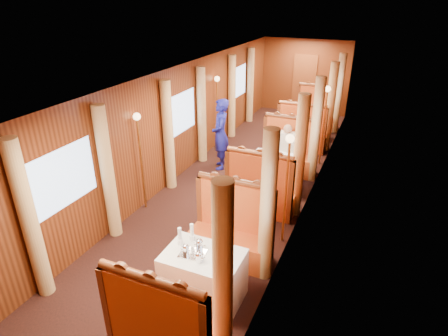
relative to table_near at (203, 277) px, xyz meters
The scene contains 48 objects.
floor 3.60m from the table_near, 102.09° to the left, with size 3.00×12.00×0.01m, color black, non-canonical shape.
ceiling 4.16m from the table_near, 102.09° to the left, with size 3.00×12.00×0.01m, color silver, non-canonical shape.
wall_far 9.57m from the table_near, 94.51° to the left, with size 3.00×2.50×0.01m, color brown, non-canonical shape.
wall_left 4.25m from the table_near, 122.74° to the left, with size 12.00×2.50×0.01m, color brown, non-canonical shape.
wall_right 3.68m from the table_near, 77.91° to the left, with size 12.00×2.50×0.01m, color brown, non-canonical shape.
doorway_far 9.52m from the table_near, 94.53° to the left, with size 0.80×0.04×2.00m, color brown.
table_near is the anchor object (origin of this frame).
banquette_near_fwd 1.02m from the table_near, 90.00° to the right, with size 1.30×0.55×1.34m.
banquette_near_aft 1.02m from the table_near, 90.00° to the left, with size 1.30×0.55×1.34m.
table_mid 3.50m from the table_near, 90.00° to the left, with size 1.05×0.72×0.75m, color white.
banquette_mid_fwd 2.49m from the table_near, 90.00° to the left, with size 1.30×0.55×1.34m.
banquette_mid_aft 4.51m from the table_near, 90.00° to the left, with size 1.30×0.55×1.34m.
table_far 7.00m from the table_near, 90.00° to the left, with size 1.05×0.72×0.75m, color white.
banquette_far_fwd 5.99m from the table_near, 90.00° to the left, with size 1.30×0.55×1.34m.
banquette_far_aft 8.01m from the table_near, 90.00° to the left, with size 1.30×0.55×1.34m.
tea_tray 0.41m from the table_near, 160.71° to the right, with size 0.34×0.26×0.01m, color silver.
teapot_left 0.49m from the table_near, 158.74° to the right, with size 0.15×0.11×0.12m, color silver, non-canonical shape.
teapot_right 0.46m from the table_near, 83.20° to the right, with size 0.15×0.11×0.12m, color silver, non-canonical shape.
teapot_back 0.46m from the table_near, 138.11° to the left, with size 0.16×0.12×0.13m, color silver, non-canonical shape.
fruit_plate 0.53m from the table_near, 19.58° to the right, with size 0.21×0.21×0.05m.
cup_inboard 0.62m from the table_near, 167.98° to the left, with size 0.08×0.08×0.26m.
cup_outboard 0.60m from the table_near, 140.27° to the left, with size 0.08×0.08×0.26m.
rose_vase_mid 3.54m from the table_near, 89.98° to the left, with size 0.06×0.06×0.36m.
rose_vase_far 7.05m from the table_near, 90.31° to the left, with size 0.06×0.06×0.36m.
window_left_near 2.48m from the table_near, behind, with size 1.20×0.90×0.01m, color #91ADD3, non-canonical shape.
curtain_left_near_a 2.41m from the table_near, 159.89° to the right, with size 0.22×0.22×2.35m, color #E3B574.
curtain_left_near_b 2.41m from the table_near, 159.89° to the left, with size 0.22×0.22×2.35m, color #E3B574.
window_right_near 1.30m from the table_near, ahead, with size 1.20×0.90×0.01m, color #91ADD3, non-canonical shape.
curtain_right_near_a 1.28m from the table_near, 51.07° to the right, with size 0.22×0.22×2.35m, color #E3B574.
curtain_right_near_b 1.28m from the table_near, 51.07° to the left, with size 0.22×0.22×2.35m, color #E3B574.
window_left_mid 4.29m from the table_near, 122.56° to the left, with size 1.20×0.90×0.01m, color #91ADD3, non-canonical shape.
curtain_left_mid_a 3.55m from the table_near, 128.06° to the left, with size 0.22×0.22×2.35m, color #E3B574.
curtain_left_mid_b 4.85m from the table_near, 116.46° to the left, with size 0.22×0.22×2.35m, color #E3B574.
window_right_mid 3.73m from the table_near, 78.14° to the left, with size 1.20×0.90×0.01m, color #91ADD3, non-canonical shape.
curtain_right_mid_a 2.90m from the table_near, 76.96° to the left, with size 0.22×0.22×2.35m, color #E3B574.
curtain_right_mid_b 4.40m from the table_near, 81.63° to the left, with size 0.22×0.22×2.35m, color #E3B574.
window_left_far 7.43m from the table_near, 107.71° to the left, with size 1.20×0.90×0.01m, color #91ADD3, non-canonical shape.
curtain_left_far_a 6.62m from the table_near, 108.90° to the left, with size 0.22×0.22×2.35m, color #E3B574.
curtain_left_far_b 8.11m from the table_near, 105.31° to the left, with size 0.22×0.22×2.35m, color #E3B574.
window_right_far 7.12m from the table_near, 84.01° to the left, with size 1.20×0.90×0.01m, color #91ADD3, non-canonical shape.
curtain_right_far_a 6.30m from the table_near, 84.22° to the left, with size 0.22×0.22×2.35m, color #E3B574.
curtain_right_far_b 7.85m from the table_near, 85.37° to the left, with size 0.22×0.22×2.35m, color #E3B574.
sconce_left_fore 2.95m from the table_near, 140.86° to the left, with size 0.14×0.14×1.95m.
sconce_right_fore 2.12m from the table_near, 69.62° to the left, with size 0.14×0.14×1.95m.
sconce_left_aft 5.76m from the table_near, 112.27° to the left, with size 0.14×0.14×1.95m.
sconce_right_aft 5.39m from the table_near, 82.94° to the left, with size 0.14×0.14×1.95m.
steward 4.37m from the table_near, 110.67° to the left, with size 0.62×0.41×1.70m, color navy.
passenger 4.33m from the table_near, 90.00° to the left, with size 0.40×0.44×0.76m.
Camera 1 is at (2.59, -7.05, 3.90)m, focal length 30.00 mm.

